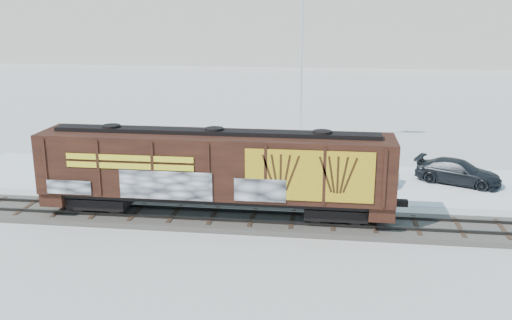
# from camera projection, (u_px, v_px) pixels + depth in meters

# --- Properties ---
(ground) EXTENTS (500.00, 500.00, 0.00)m
(ground) POSITION_uv_depth(u_px,v_px,m) (252.00, 223.00, 28.60)
(ground) COLOR white
(ground) RESTS_ON ground
(rail_track) EXTENTS (50.00, 3.40, 0.43)m
(rail_track) POSITION_uv_depth(u_px,v_px,m) (252.00, 220.00, 28.56)
(rail_track) COLOR #59544C
(rail_track) RESTS_ON ground
(parking_strip) EXTENTS (40.00, 8.00, 0.03)m
(parking_strip) POSITION_uv_depth(u_px,v_px,m) (269.00, 179.00, 35.77)
(parking_strip) COLOR white
(parking_strip) RESTS_ON ground
(hopper_railcar) EXTENTS (17.37, 3.06, 4.27)m
(hopper_railcar) POSITION_uv_depth(u_px,v_px,m) (215.00, 167.00, 28.09)
(hopper_railcar) COLOR black
(hopper_railcar) RESTS_ON rail_track
(flagpole) EXTENTS (2.30, 0.90, 12.49)m
(flagpole) POSITION_uv_depth(u_px,v_px,m) (303.00, 88.00, 41.95)
(flagpole) COLOR silver
(flagpole) RESTS_ON ground
(car_silver) EXTENTS (4.20, 2.27, 1.36)m
(car_silver) POSITION_uv_depth(u_px,v_px,m) (151.00, 173.00, 34.68)
(car_silver) COLOR silver
(car_silver) RESTS_ON parking_strip
(car_white) EXTENTS (4.96, 2.92, 1.55)m
(car_white) POSITION_uv_depth(u_px,v_px,m) (359.00, 170.00, 34.84)
(car_white) COLOR white
(car_white) RESTS_ON parking_strip
(car_dark) EXTENTS (5.44, 3.92, 1.46)m
(car_dark) POSITION_uv_depth(u_px,v_px,m) (458.00, 172.00, 34.65)
(car_dark) COLOR black
(car_dark) RESTS_ON parking_strip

